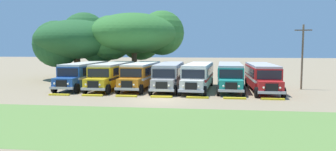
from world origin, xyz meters
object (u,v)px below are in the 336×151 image
parked_bus_slot_6 (262,76)px  parked_bus_slot_1 (112,74)px  secondary_tree (78,40)px  parked_bus_slot_0 (84,73)px  parked_bus_slot_4 (198,75)px  parked_bus_slot_3 (169,75)px  utility_pole (302,55)px  broad_shade_tree (136,35)px  parked_bus_slot_2 (142,74)px  parked_bus_slot_5 (230,75)px

parked_bus_slot_6 → parked_bus_slot_1: bearing=-89.9°
secondary_tree → parked_bus_slot_6: bearing=-21.7°
parked_bus_slot_0 → parked_bus_slot_6: same height
parked_bus_slot_4 → parked_bus_slot_6: 6.72m
parked_bus_slot_3 → secondary_tree: size_ratio=0.90×
utility_pole → parked_bus_slot_4: bearing=-172.7°
broad_shade_tree → secondary_tree: size_ratio=1.19×
parked_bus_slot_4 → secondary_tree: size_ratio=0.91×
broad_shade_tree → utility_pole: bearing=-24.4°
parked_bus_slot_6 → secondary_tree: 26.70m
parked_bus_slot_0 → parked_bus_slot_2: size_ratio=1.00×
parked_bus_slot_1 → parked_bus_slot_3: (6.48, 0.11, 0.00)m
parked_bus_slot_1 → parked_bus_slot_6: size_ratio=1.00×
parked_bus_slot_2 → parked_bus_slot_4: (6.43, -0.59, 0.00)m
parked_bus_slot_4 → broad_shade_tree: 15.01m
parked_bus_slot_1 → parked_bus_slot_3: size_ratio=1.00×
parked_bus_slot_3 → broad_shade_tree: size_ratio=0.76×
parked_bus_slot_4 → utility_pole: utility_pole is taller
secondary_tree → utility_pole: bearing=-16.0°
utility_pole → parked_bus_slot_1: bearing=-176.5°
parked_bus_slot_4 → parked_bus_slot_2: bearing=-90.3°
parked_bus_slot_0 → parked_bus_slot_5: same height
parked_bus_slot_3 → parked_bus_slot_6: (9.96, -0.29, 0.00)m
parked_bus_slot_0 → utility_pole: 24.49m
parked_bus_slot_2 → parked_bus_slot_5: same height
parked_bus_slot_5 → broad_shade_tree: bearing=-125.5°
parked_bus_slot_5 → utility_pole: utility_pole is taller
broad_shade_tree → utility_pole: size_ratio=2.03×
parked_bus_slot_3 → utility_pole: 14.64m
parked_bus_slot_0 → parked_bus_slot_6: (19.91, -0.52, 0.00)m
parked_bus_slot_2 → broad_shade_tree: (-2.90, 10.15, 4.81)m
broad_shade_tree → secondary_tree: 8.55m
secondary_tree → parked_bus_slot_3: bearing=-33.1°
parked_bus_slot_0 → broad_shade_tree: broad_shade_tree is taller
parked_bus_slot_3 → broad_shade_tree: broad_shade_tree is taller
parked_bus_slot_0 → parked_bus_slot_4: 13.20m
parked_bus_slot_4 → parked_bus_slot_5: 3.51m
parked_bus_slot_2 → utility_pole: bearing=95.1°
broad_shade_tree → parked_bus_slot_3: bearing=-59.8°
parked_bus_slot_2 → secondary_tree: bearing=-126.5°
parked_bus_slot_4 → utility_pole: (11.19, 1.43, 2.19)m
parked_bus_slot_0 → parked_bus_slot_3: bearing=88.9°
parked_bus_slot_3 → parked_bus_slot_4: (3.25, -0.27, 0.00)m
parked_bus_slot_0 → parked_bus_slot_1: 3.48m
parked_bus_slot_1 → broad_shade_tree: (0.40, 10.58, 4.81)m
parked_bus_slot_0 → secondary_tree: (-4.60, 9.25, 4.10)m
parked_bus_slot_2 → broad_shade_tree: size_ratio=0.76×
parked_bus_slot_1 → parked_bus_slot_5: same height
parked_bus_slot_0 → parked_bus_slot_1: bearing=84.5°
parked_bus_slot_6 → parked_bus_slot_0: bearing=-90.8°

